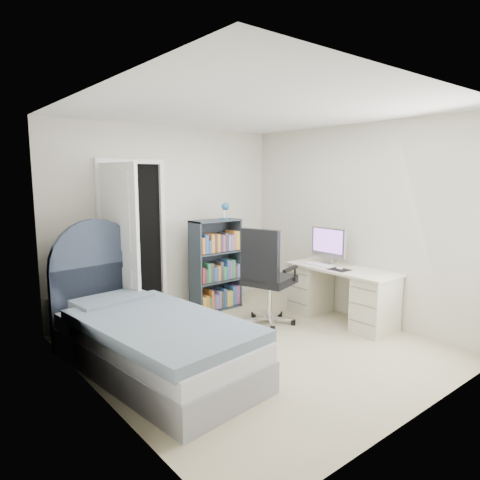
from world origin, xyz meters
TOP-DOWN VIEW (x-y plane):
  - room_shell at (0.00, 0.00)m, footprint 3.50×3.70m
  - door at (-0.78, 1.51)m, footprint 0.92×0.83m
  - bed at (-1.13, 0.27)m, footprint 1.28×2.35m
  - nightstand at (-1.48, 1.62)m, footprint 0.35×0.35m
  - floor_lamp at (-0.91, 1.49)m, footprint 0.22×0.22m
  - bookcase at (0.50, 1.39)m, footprint 0.70×0.30m
  - desk at (1.42, -0.03)m, footprint 0.57×1.43m
  - office_chair at (0.56, 0.45)m, footprint 0.69×0.70m

SIDE VIEW (x-z plane):
  - bed at x=-1.13m, z-range -0.38..1.01m
  - nightstand at x=-1.48m, z-range 0.08..0.61m
  - desk at x=1.42m, z-range -0.20..0.97m
  - bookcase at x=0.50m, z-range -0.16..1.33m
  - floor_lamp at x=-0.91m, z-range -0.14..1.40m
  - office_chair at x=0.56m, z-range 0.06..1.28m
  - door at x=-0.78m, z-range 0.00..2.06m
  - room_shell at x=0.00m, z-range -0.05..2.55m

